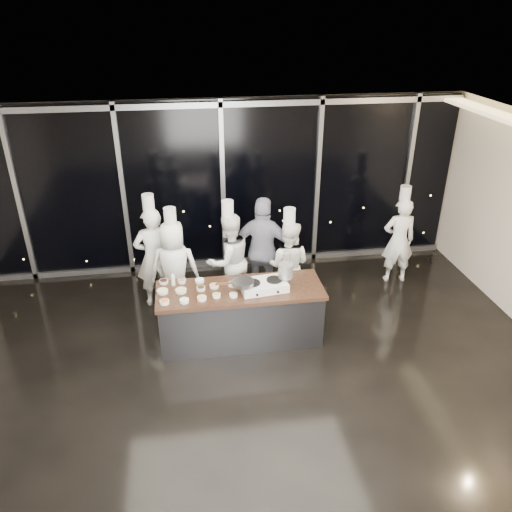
{
  "coord_description": "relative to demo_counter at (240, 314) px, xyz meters",
  "views": [
    {
      "loc": [
        -0.72,
        -5.38,
        4.68
      ],
      "look_at": [
        0.28,
        1.2,
        1.27
      ],
      "focal_mm": 35.0,
      "sensor_mm": 36.0,
      "label": 1
    }
  ],
  "objects": [
    {
      "name": "ground",
      "position": [
        0.0,
        -0.9,
        -0.45
      ],
      "size": [
        9.0,
        9.0,
        0.0
      ],
      "primitive_type": "plane",
      "color": "black",
      "rests_on": "ground"
    },
    {
      "name": "room_shell",
      "position": [
        0.18,
        -0.9,
        1.79
      ],
      "size": [
        9.02,
        7.02,
        3.21
      ],
      "color": "beige",
      "rests_on": "ground"
    },
    {
      "name": "window_wall",
      "position": [
        0.0,
        2.53,
        1.14
      ],
      "size": [
        8.9,
        0.11,
        3.2
      ],
      "color": "black",
      "rests_on": "ground"
    },
    {
      "name": "demo_counter",
      "position": [
        0.0,
        0.0,
        0.0
      ],
      "size": [
        2.46,
        0.86,
        0.9
      ],
      "color": "#3B3C41",
      "rests_on": "ground"
    },
    {
      "name": "stove",
      "position": [
        0.34,
        -0.06,
        0.51
      ],
      "size": [
        0.72,
        0.49,
        0.14
      ],
      "rotation": [
        0.0,
        0.0,
        0.12
      ],
      "color": "silver",
      "rests_on": "demo_counter"
    },
    {
      "name": "frying_pan",
      "position": [
        0.03,
        -0.11,
        0.61
      ],
      "size": [
        0.58,
        0.36,
        0.05
      ],
      "rotation": [
        0.0,
        0.0,
        0.12
      ],
      "color": "slate",
      "rests_on": "stove"
    },
    {
      "name": "stock_pot",
      "position": [
        0.68,
        0.0,
        0.7
      ],
      "size": [
        0.24,
        0.24,
        0.22
      ],
      "primitive_type": "cylinder",
      "rotation": [
        0.0,
        0.0,
        0.12
      ],
      "color": "#B8B9BB",
      "rests_on": "stove"
    },
    {
      "name": "prep_bowls",
      "position": [
        -0.65,
        0.01,
        0.47
      ],
      "size": [
        1.39,
        0.72,
        0.05
      ],
      "color": "white",
      "rests_on": "demo_counter"
    },
    {
      "name": "squeeze_bottle",
      "position": [
        -0.97,
        0.25,
        0.55
      ],
      "size": [
        0.06,
        0.06,
        0.21
      ],
      "color": "silver",
      "rests_on": "demo_counter"
    },
    {
      "name": "chef_far_left",
      "position": [
        -1.29,
        1.27,
        0.44
      ],
      "size": [
        0.71,
        0.55,
        1.98
      ],
      "rotation": [
        0.0,
        0.0,
        3.36
      ],
      "color": "white",
      "rests_on": "ground"
    },
    {
      "name": "chef_left",
      "position": [
        -0.96,
        0.93,
        0.38
      ],
      "size": [
        0.86,
        0.62,
        1.87
      ],
      "rotation": [
        0.0,
        0.0,
        3.01
      ],
      "color": "white",
      "rests_on": "ground"
    },
    {
      "name": "chef_center",
      "position": [
        -0.06,
        1.03,
        0.39
      ],
      "size": [
        0.99,
        0.9,
        1.89
      ],
      "rotation": [
        0.0,
        0.0,
        3.56
      ],
      "color": "white",
      "rests_on": "ground"
    },
    {
      "name": "guest",
      "position": [
        0.53,
        1.08,
        0.49
      ],
      "size": [
        1.2,
        0.81,
        1.89
      ],
      "rotation": [
        0.0,
        0.0,
        2.79
      ],
      "color": "black",
      "rests_on": "ground"
    },
    {
      "name": "chef_right",
      "position": [
        0.9,
        0.85,
        0.33
      ],
      "size": [
        0.92,
        0.83,
        1.78
      ],
      "rotation": [
        0.0,
        0.0,
        2.75
      ],
      "color": "white",
      "rests_on": "ground"
    },
    {
      "name": "chef_side",
      "position": [
        3.07,
        1.4,
        0.38
      ],
      "size": [
        0.62,
        0.43,
        1.85
      ],
      "rotation": [
        0.0,
        0.0,
        3.07
      ],
      "color": "white",
      "rests_on": "ground"
    }
  ]
}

